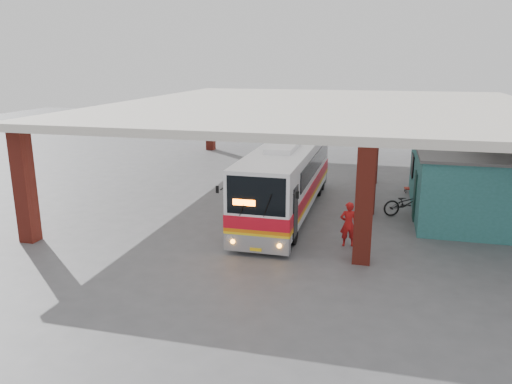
{
  "coord_description": "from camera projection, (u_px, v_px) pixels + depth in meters",
  "views": [
    {
      "loc": [
        3.44,
        -19.47,
        6.77
      ],
      "look_at": [
        -1.52,
        0.0,
        1.44
      ],
      "focal_mm": 35.0,
      "sensor_mm": 36.0,
      "label": 1
    }
  ],
  "objects": [
    {
      "name": "coach_bus",
      "position": [
        287.0,
        178.0,
        22.44
      ],
      "size": [
        2.44,
        11.36,
        3.3
      ],
      "rotation": [
        0.0,
        0.0,
        -0.0
      ],
      "color": "white",
      "rests_on": "ground"
    },
    {
      "name": "shop_building",
      "position": [
        473.0,
        180.0,
        22.35
      ],
      "size": [
        5.2,
        8.2,
        3.11
      ],
      "color": "#296863",
      "rests_on": "ground"
    },
    {
      "name": "motorcycle",
      "position": [
        407.0,
        203.0,
        22.32
      ],
      "size": [
        2.3,
        1.56,
        1.15
      ],
      "primitive_type": "imported",
      "rotation": [
        0.0,
        0.0,
        1.97
      ],
      "color": "black",
      "rests_on": "ground"
    },
    {
      "name": "canopy_roof",
      "position": [
        325.0,
        106.0,
        25.61
      ],
      "size": [
        21.0,
        23.0,
        0.3
      ],
      "primitive_type": "cube",
      "color": "silver",
      "rests_on": "brick_columns"
    },
    {
      "name": "ground",
      "position": [
        291.0,
        228.0,
        20.79
      ],
      "size": [
        90.0,
        90.0,
        0.0
      ],
      "primitive_type": "plane",
      "color": "#515154",
      "rests_on": "ground"
    },
    {
      "name": "red_chair",
      "position": [
        411.0,
        186.0,
        26.21
      ],
      "size": [
        0.47,
        0.47,
        0.8
      ],
      "rotation": [
        0.0,
        0.0,
        0.13
      ],
      "color": "red",
      "rests_on": "ground"
    },
    {
      "name": "pedestrian",
      "position": [
        348.0,
        224.0,
        18.56
      ],
      "size": [
        0.7,
        0.54,
        1.71
      ],
      "primitive_type": "imported",
      "rotation": [
        0.0,
        0.0,
        3.36
      ],
      "color": "red",
      "rests_on": "ground"
    },
    {
      "name": "brick_columns",
      "position": [
        339.0,
        156.0,
        24.58
      ],
      "size": [
        20.1,
        21.6,
        4.35
      ],
      "color": "maroon",
      "rests_on": "ground"
    }
  ]
}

